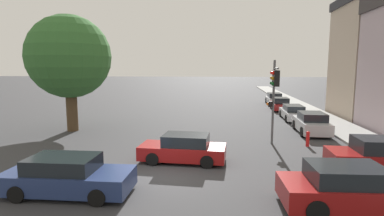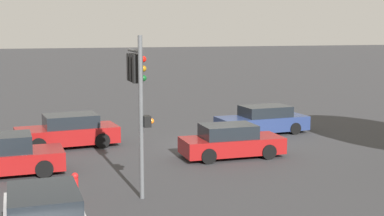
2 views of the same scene
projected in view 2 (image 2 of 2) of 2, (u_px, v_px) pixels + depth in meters
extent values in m
plane|color=#333335|center=(221.00, 145.00, 24.87)|extent=(300.00, 300.00, 0.00)
cylinder|color=#515456|center=(141.00, 119.00, 16.57)|extent=(0.14, 0.14, 5.13)
cylinder|color=#515456|center=(134.00, 51.00, 17.17)|extent=(0.20, 1.90, 0.10)
cube|color=black|center=(137.00, 69.00, 16.80)|extent=(0.32, 0.32, 0.90)
sphere|color=red|center=(143.00, 59.00, 16.81)|extent=(0.20, 0.20, 0.20)
sphere|color=#99660F|center=(143.00, 69.00, 16.85)|extent=(0.20, 0.20, 0.20)
sphere|color=#0F511E|center=(143.00, 78.00, 16.90)|extent=(0.20, 0.20, 0.20)
cube|color=black|center=(135.00, 68.00, 17.25)|extent=(0.32, 0.32, 0.90)
sphere|color=red|center=(140.00, 58.00, 17.26)|extent=(0.20, 0.20, 0.20)
sphere|color=#99660F|center=(140.00, 68.00, 17.30)|extent=(0.20, 0.20, 0.20)
sphere|color=#0F511E|center=(140.00, 77.00, 17.34)|extent=(0.20, 0.20, 0.20)
cube|color=black|center=(132.00, 67.00, 17.70)|extent=(0.32, 0.32, 0.90)
sphere|color=red|center=(137.00, 58.00, 17.71)|extent=(0.20, 0.20, 0.20)
sphere|color=#99660F|center=(137.00, 67.00, 17.75)|extent=(0.20, 0.20, 0.20)
sphere|color=#0F511E|center=(138.00, 76.00, 17.79)|extent=(0.20, 0.20, 0.20)
cube|color=black|center=(147.00, 121.00, 16.63)|extent=(0.24, 0.36, 0.35)
sphere|color=orange|center=(151.00, 121.00, 16.67)|extent=(0.18, 0.18, 0.18)
cube|color=maroon|center=(232.00, 145.00, 22.43)|extent=(4.32, 1.97, 0.67)
cube|color=black|center=(228.00, 131.00, 22.29)|extent=(2.28, 1.65, 0.55)
cylinder|color=black|center=(253.00, 144.00, 23.62)|extent=(0.64, 0.25, 0.63)
cylinder|color=black|center=(269.00, 152.00, 22.06)|extent=(0.64, 0.25, 0.63)
cylinder|color=black|center=(196.00, 148.00, 22.85)|extent=(0.64, 0.25, 0.63)
cylinder|color=black|center=(209.00, 156.00, 21.29)|extent=(0.64, 0.25, 0.63)
cube|color=maroon|center=(67.00, 135.00, 24.41)|extent=(4.62, 2.19, 0.73)
cube|color=black|center=(71.00, 121.00, 24.39)|extent=(2.44, 1.84, 0.57)
cylinder|color=black|center=(38.00, 146.00, 23.06)|extent=(0.71, 0.26, 0.70)
cylinder|color=black|center=(33.00, 138.00, 24.73)|extent=(0.71, 0.26, 0.70)
cylinder|color=black|center=(102.00, 141.00, 24.15)|extent=(0.71, 0.26, 0.70)
cylinder|color=black|center=(93.00, 134.00, 25.82)|extent=(0.71, 0.26, 0.70)
cube|color=maroon|center=(7.00, 161.00, 19.67)|extent=(4.09, 1.90, 0.69)
cube|color=black|center=(1.00, 143.00, 19.53)|extent=(2.13, 1.66, 0.64)
cylinder|color=black|center=(41.00, 158.00, 20.95)|extent=(0.65, 0.22, 0.65)
cylinder|color=black|center=(44.00, 169.00, 19.30)|extent=(0.65, 0.22, 0.65)
cube|color=navy|center=(262.00, 123.00, 27.67)|extent=(4.71, 1.97, 0.72)
cube|color=black|center=(265.00, 111.00, 27.65)|extent=(2.46, 1.70, 0.54)
cylinder|color=black|center=(244.00, 132.00, 26.37)|extent=(0.62, 0.23, 0.61)
cylinder|color=black|center=(229.00, 126.00, 27.99)|extent=(0.62, 0.23, 0.61)
cylinder|color=black|center=(295.00, 128.00, 27.41)|extent=(0.62, 0.23, 0.61)
cylinder|color=black|center=(278.00, 123.00, 29.03)|extent=(0.62, 0.23, 0.61)
cube|color=black|center=(44.00, 202.00, 12.66)|extent=(1.68, 2.28, 0.55)
cylinder|color=red|center=(75.00, 190.00, 16.58)|extent=(0.20, 0.20, 0.75)
sphere|color=red|center=(75.00, 176.00, 16.51)|extent=(0.22, 0.22, 0.22)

